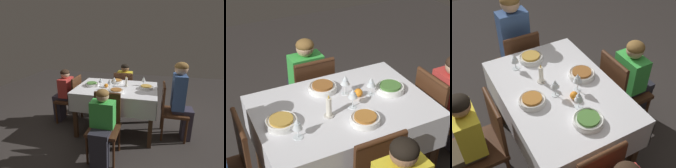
{
  "view_description": "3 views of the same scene",
  "coord_description": "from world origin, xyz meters",
  "views": [
    {
      "loc": [
        -0.56,
        2.66,
        1.68
      ],
      "look_at": [
        0.06,
        0.07,
        0.85
      ],
      "focal_mm": 28.0,
      "sensor_mm": 36.0,
      "label": 1
    },
    {
      "loc": [
        -0.95,
        -1.86,
        2.22
      ],
      "look_at": [
        0.01,
        0.09,
        0.91
      ],
      "focal_mm": 55.0,
      "sensor_mm": 36.0,
      "label": 2
    },
    {
      "loc": [
        1.52,
        -0.79,
        2.3
      ],
      "look_at": [
        0.09,
        -0.0,
        0.9
      ],
      "focal_mm": 45.0,
      "sensor_mm": 36.0,
      "label": 3
    }
  ],
  "objects": [
    {
      "name": "dining_table",
      "position": [
        0.0,
        0.0,
        0.67
      ],
      "size": [
        1.3,
        0.9,
        0.78
      ],
      "color": "silver",
      "rests_on": "ground_plane"
    },
    {
      "name": "chair_north",
      "position": [
        0.01,
        0.66,
        0.49
      ],
      "size": [
        0.4,
        0.4,
        0.88
      ],
      "rotation": [
        0.0,
        0.0,
        3.14
      ],
      "color": "#472816",
      "rests_on": "ground_plane"
    },
    {
      "name": "chair_east",
      "position": [
        0.87,
        -0.1,
        0.49
      ],
      "size": [
        0.4,
        0.4,
        0.88
      ],
      "rotation": [
        0.0,
        0.0,
        1.57
      ],
      "color": "#472816",
      "rests_on": "ground_plane"
    },
    {
      "name": "person_child_green",
      "position": [
        0.01,
        0.83,
        0.55
      ],
      "size": [
        0.3,
        0.33,
        1.0
      ],
      "rotation": [
        0.0,
        0.0,
        3.14
      ],
      "color": "#282833",
      "rests_on": "ground_plane"
    },
    {
      "name": "bowl_west",
      "position": [
        -0.48,
        -0.03,
        0.8
      ],
      "size": [
        0.22,
        0.22,
        0.06
      ],
      "color": "white",
      "rests_on": "dining_table"
    },
    {
      "name": "wine_glass_west",
      "position": [
        -0.42,
        -0.2,
        0.88
      ],
      "size": [
        0.07,
        0.07,
        0.16
      ],
      "color": "white",
      "rests_on": "dining_table"
    },
    {
      "name": "bowl_north",
      "position": [
        -0.05,
        0.25,
        0.8
      ],
      "size": [
        0.23,
        0.23,
        0.06
      ],
      "color": "white",
      "rests_on": "dining_table"
    },
    {
      "name": "wine_glass_north",
      "position": [
        0.09,
        0.12,
        0.9
      ],
      "size": [
        0.07,
        0.07,
        0.17
      ],
      "color": "white",
      "rests_on": "dining_table"
    },
    {
      "name": "bowl_south",
      "position": [
        0.05,
        -0.25,
        0.8
      ],
      "size": [
        0.21,
        0.21,
        0.06
      ],
      "color": "white",
      "rests_on": "dining_table"
    },
    {
      "name": "wine_glass_south",
      "position": [
        0.05,
        -0.06,
        0.89
      ],
      "size": [
        0.07,
        0.07,
        0.16
      ],
      "color": "white",
      "rests_on": "dining_table"
    },
    {
      "name": "bowl_east",
      "position": [
        0.43,
        0.01,
        0.8
      ],
      "size": [
        0.23,
        0.23,
        0.06
      ],
      "color": "white",
      "rests_on": "dining_table"
    },
    {
      "name": "wine_glass_east",
      "position": [
        0.26,
        0.03,
        0.89
      ],
      "size": [
        0.07,
        0.07,
        0.15
      ],
      "color": "white",
      "rests_on": "dining_table"
    },
    {
      "name": "candle_centerpiece",
      "position": [
        -0.15,
        -0.08,
        0.84
      ],
      "size": [
        0.07,
        0.07,
        0.18
      ],
      "color": "beige",
      "rests_on": "dining_table"
    },
    {
      "name": "orange_fruit",
      "position": [
        0.16,
        0.05,
        0.81
      ],
      "size": [
        0.07,
        0.07,
        0.07
      ],
      "primitive_type": "sphere",
      "color": "orange",
      "rests_on": "dining_table"
    }
  ]
}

